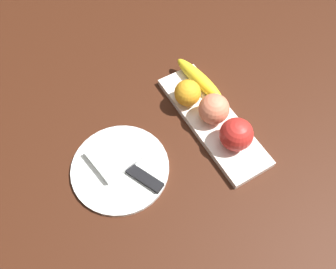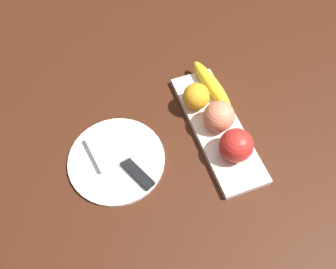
# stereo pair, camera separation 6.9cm
# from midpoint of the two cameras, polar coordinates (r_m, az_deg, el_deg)

# --- Properties ---
(ground_plane) EXTENTS (2.40, 2.40, 0.00)m
(ground_plane) POSITION_cam_midpoint_polar(r_m,az_deg,el_deg) (0.83, 12.68, 2.28)
(ground_plane) COLOR #3A1A0D
(fruit_tray) EXTENTS (0.34, 0.11, 0.02)m
(fruit_tray) POSITION_cam_midpoint_polar(r_m,az_deg,el_deg) (0.80, 10.96, 1.00)
(fruit_tray) COLOR white
(fruit_tray) RESTS_ON ground_plane
(apple) EXTENTS (0.08, 0.08, 0.08)m
(apple) POSITION_cam_midpoint_polar(r_m,az_deg,el_deg) (0.73, 14.47, -2.08)
(apple) COLOR red
(apple) RESTS_ON fruit_tray
(banana) EXTENTS (0.17, 0.06, 0.04)m
(banana) POSITION_cam_midpoint_polar(r_m,az_deg,el_deg) (0.84, 9.97, 8.39)
(banana) COLOR yellow
(banana) RESTS_ON fruit_tray
(orange_near_apple) EXTENTS (0.06, 0.06, 0.06)m
(orange_near_apple) POSITION_cam_midpoint_polar(r_m,az_deg,el_deg) (0.79, 7.45, 6.42)
(orange_near_apple) COLOR orange
(orange_near_apple) RESTS_ON fruit_tray
(peach) EXTENTS (0.07, 0.07, 0.07)m
(peach) POSITION_cam_midpoint_polar(r_m,az_deg,el_deg) (0.76, 11.46, 2.92)
(peach) COLOR #E17A59
(peach) RESTS_ON fruit_tray
(dinner_plate) EXTENTS (0.22, 0.22, 0.01)m
(dinner_plate) POSITION_cam_midpoint_polar(r_m,az_deg,el_deg) (0.75, -6.38, -4.63)
(dinner_plate) COLOR white
(dinner_plate) RESTS_ON ground_plane
(folded_napkin) EXTENTS (0.11, 0.11, 0.02)m
(folded_napkin) POSITION_cam_midpoint_polar(r_m,az_deg,el_deg) (0.75, -7.09, -2.34)
(folded_napkin) COLOR white
(folded_napkin) RESTS_ON dinner_plate
(knife) EXTENTS (0.17, 0.10, 0.01)m
(knife) POSITION_cam_midpoint_polar(r_m,az_deg,el_deg) (0.73, -3.51, -6.23)
(knife) COLOR silver
(knife) RESTS_ON dinner_plate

